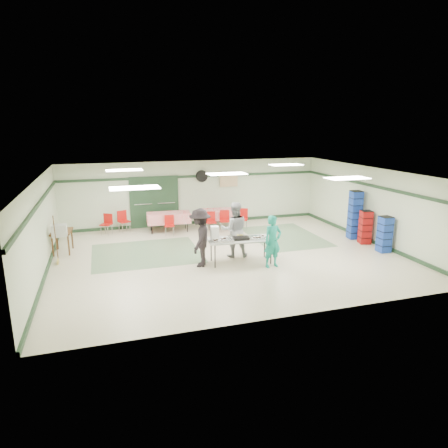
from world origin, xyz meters
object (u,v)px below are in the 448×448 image
object	(u,v)px
chair_c	(243,217)
printer_table	(62,234)
volunteer_grey	(234,230)
dining_table_b	(169,217)
serving_table	(241,240)
volunteer_dark	(200,238)
volunteer_teal	(273,241)
chair_a	(225,218)
crate_stack_blue_b	(385,234)
office_printer	(59,231)
dining_table_a	(222,214)
crate_stack_red	(365,227)
chair_loose_b	(107,222)
broom	(56,239)
crate_stack_blue_a	(355,215)
chair_b	(211,220)
chair_d	(169,223)
chair_loose_a	(123,219)

from	to	relation	value
chair_c	printer_table	size ratio (longest dim) A/B	0.86
volunteer_grey	dining_table_b	world-z (taller)	volunteer_grey
serving_table	volunteer_dark	distance (m)	1.28
volunteer_teal	chair_a	size ratio (longest dim) A/B	1.90
crate_stack_blue_b	office_printer	bearing A→B (deg)	166.36
dining_table_a	crate_stack_red	distance (m)	5.66
crate_stack_blue_b	volunteer_grey	bearing A→B (deg)	167.86
volunteer_dark	crate_stack_blue_b	world-z (taller)	volunteer_dark
crate_stack_red	crate_stack_blue_b	distance (m)	1.04
volunteer_teal	dining_table_a	bearing A→B (deg)	82.82
chair_loose_b	serving_table	bearing A→B (deg)	-17.04
volunteer_dark	broom	world-z (taller)	volunteer_dark
dining_table_b	chair_c	size ratio (longest dim) A/B	2.02
chair_c	broom	xyz separation A→B (m)	(-6.86, -2.15, 0.26)
dining_table_b	crate_stack_blue_a	distance (m)	7.15
serving_table	volunteer_teal	xyz separation A→B (m)	(0.78, -0.65, 0.07)
chair_c	broom	size ratio (longest dim) A/B	0.57
chair_a	crate_stack_blue_a	world-z (taller)	crate_stack_blue_a
dining_table_b	chair_c	xyz separation A→B (m)	(2.93, -0.57, -0.05)
chair_a	printer_table	size ratio (longest dim) A/B	0.83
chair_loose_b	volunteer_grey	bearing A→B (deg)	-12.97
chair_a	broom	bearing A→B (deg)	-148.27
volunteer_dark	crate_stack_red	size ratio (longest dim) A/B	1.46
crate_stack_blue_b	printer_table	bearing A→B (deg)	163.00
chair_a	chair_b	bearing A→B (deg)	-167.67
dining_table_a	dining_table_b	bearing A→B (deg)	-174.92
volunteer_dark	chair_loose_b	bearing A→B (deg)	-125.18
chair_c	crate_stack_red	distance (m)	4.73
dining_table_b	chair_d	xyz separation A→B (m)	(-0.08, -0.58, -0.09)
chair_loose_b	crate_stack_blue_a	distance (m)	9.44
volunteer_grey	chair_loose_a	bearing A→B (deg)	-42.23
volunteer_grey	crate_stack_red	xyz separation A→B (m)	(4.94, -0.03, -0.29)
chair_d	chair_c	bearing A→B (deg)	9.24
dining_table_b	chair_loose_b	xyz separation A→B (m)	(-2.37, 0.27, -0.08)
chair_a	crate_stack_blue_b	xyz separation A→B (m)	(4.29, -4.20, 0.11)
volunteer_teal	chair_a	xyz separation A→B (m)	(-0.13, 4.40, -0.28)
volunteer_teal	chair_c	xyz separation A→B (m)	(0.64, 4.40, -0.27)
chair_loose_a	crate_stack_blue_b	world-z (taller)	crate_stack_blue_b
volunteer_grey	chair_d	size ratio (longest dim) A/B	2.29
chair_b	chair_loose_a	bearing A→B (deg)	170.11
chair_b	office_printer	size ratio (longest dim) A/B	1.79
serving_table	chair_d	xyz separation A→B (m)	(-1.59, 3.75, -0.24)
volunteer_dark	crate_stack_red	distance (m)	6.23
dining_table_a	chair_b	distance (m)	0.85
volunteer_grey	dining_table_b	bearing A→B (deg)	-57.97
volunteer_teal	chair_d	world-z (taller)	volunteer_teal
volunteer_grey	volunteer_dark	size ratio (longest dim) A/B	1.01
chair_a	chair_b	world-z (taller)	chair_a
serving_table	printer_table	size ratio (longest dim) A/B	2.09
chair_a	printer_table	bearing A→B (deg)	-157.80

